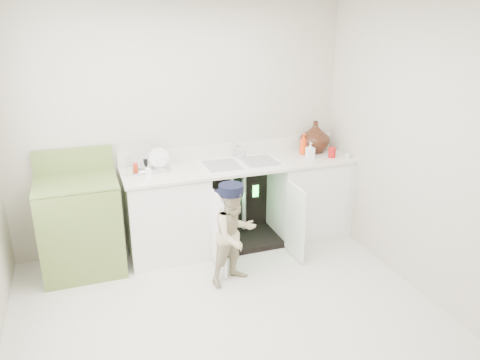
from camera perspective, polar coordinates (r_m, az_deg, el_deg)
ground at (r=4.08m, az=-1.57°, el=-16.04°), size 3.50×3.50×0.00m
room_shell at (r=3.49m, az=-1.76°, el=0.77°), size 6.00×5.50×1.26m
counter_run at (r=5.02m, az=0.43°, el=-2.52°), size 2.44×1.02×1.25m
avocado_stove at (r=4.73m, az=-18.84°, el=-5.13°), size 0.74×0.65×1.15m
repair_worker at (r=4.28m, az=-0.65°, el=-6.56°), size 0.66×0.63×0.96m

